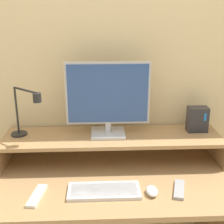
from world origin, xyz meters
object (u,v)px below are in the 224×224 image
(desk_lamp, at_px, (26,113))
(mouse, at_px, (152,191))
(monitor, at_px, (108,98))
(keyboard, at_px, (104,191))
(remote_secondary, at_px, (179,189))
(remote_control, at_px, (37,196))
(router_dock, at_px, (197,119))

(desk_lamp, relative_size, mouse, 3.16)
(monitor, distance_m, keyboard, 0.53)
(keyboard, height_order, remote_secondary, keyboard)
(remote_control, bearing_deg, remote_secondary, 1.87)
(keyboard, xyz_separation_m, mouse, (0.24, -0.03, 0.01))
(desk_lamp, bearing_deg, remote_secondary, -21.83)
(router_dock, xyz_separation_m, remote_control, (-0.92, -0.42, -0.24))
(router_dock, distance_m, remote_secondary, 0.50)
(desk_lamp, distance_m, mouse, 0.82)
(monitor, xyz_separation_m, remote_secondary, (0.35, -0.36, -0.39))
(router_dock, height_order, remote_control, router_dock)
(monitor, bearing_deg, router_dock, 3.54)
(router_dock, height_order, remote_secondary, router_dock)
(keyboard, height_order, mouse, mouse)
(mouse, bearing_deg, monitor, 118.32)
(keyboard, bearing_deg, remote_secondary, -0.39)
(mouse, bearing_deg, remote_secondary, 8.77)
(monitor, xyz_separation_m, desk_lamp, (-0.47, -0.03, -0.07))
(monitor, distance_m, desk_lamp, 0.48)
(desk_lamp, xyz_separation_m, mouse, (0.68, -0.35, -0.30))
(monitor, relative_size, keyboard, 1.33)
(mouse, relative_size, remote_control, 0.49)
(mouse, bearing_deg, router_dock, 50.79)
(remote_secondary, bearing_deg, keyboard, 179.61)
(monitor, height_order, mouse, monitor)
(remote_control, bearing_deg, monitor, 46.41)
(router_dock, bearing_deg, keyboard, -145.95)
(mouse, height_order, remote_control, mouse)
(keyboard, xyz_separation_m, remote_secondary, (0.39, -0.00, -0.00))
(desk_lamp, height_order, router_dock, desk_lamp)
(router_dock, xyz_separation_m, remote_secondary, (-0.20, -0.40, -0.24))
(desk_lamp, height_order, mouse, desk_lamp)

